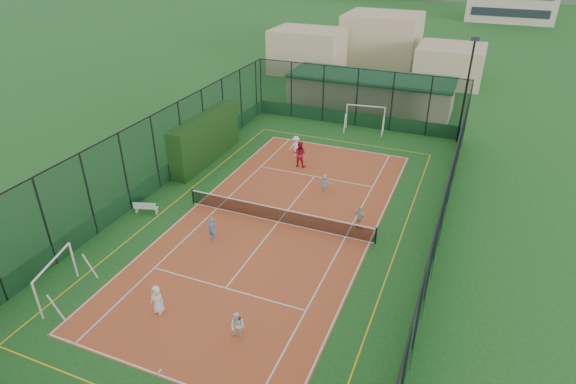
{
  "coord_description": "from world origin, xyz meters",
  "views": [
    {
      "loc": [
        9.59,
        -21.93,
        15.21
      ],
      "look_at": [
        -0.03,
        1.61,
        1.2
      ],
      "focal_mm": 30.0,
      "sensor_mm": 36.0,
      "label": 1
    }
  ],
  "objects_px": {
    "child_far_right": "(360,218)",
    "child_far_back": "(325,183)",
    "clubhouse": "(370,92)",
    "futsal_goal_near": "(57,279)",
    "floodlight_ne": "(466,92)",
    "child_near_right": "(238,326)",
    "futsal_goal_far": "(365,118)",
    "white_bench": "(146,207)",
    "child_far_left": "(296,146)",
    "child_near_left": "(157,299)",
    "child_near_mid": "(212,229)",
    "coach": "(300,154)"
  },
  "relations": [
    {
      "from": "floodlight_ne",
      "to": "child_far_right",
      "type": "height_order",
      "value": "floodlight_ne"
    },
    {
      "from": "floodlight_ne",
      "to": "white_bench",
      "type": "relative_size",
      "value": 5.82
    },
    {
      "from": "floodlight_ne",
      "to": "futsal_goal_near",
      "type": "xyz_separation_m",
      "value": [
        -15.5,
        -26.41,
        -3.13
      ]
    },
    {
      "from": "futsal_goal_near",
      "to": "futsal_goal_far",
      "type": "relative_size",
      "value": 0.94
    },
    {
      "from": "child_far_back",
      "to": "futsal_goal_far",
      "type": "bearing_deg",
      "value": -73.65
    },
    {
      "from": "child_near_mid",
      "to": "child_far_back",
      "type": "distance_m",
      "value": 8.65
    },
    {
      "from": "floodlight_ne",
      "to": "child_near_mid",
      "type": "relative_size",
      "value": 6.0
    },
    {
      "from": "floodlight_ne",
      "to": "white_bench",
      "type": "height_order",
      "value": "floodlight_ne"
    },
    {
      "from": "child_near_left",
      "to": "child_near_right",
      "type": "relative_size",
      "value": 1.04
    },
    {
      "from": "clubhouse",
      "to": "child_near_mid",
      "type": "xyz_separation_m",
      "value": [
        -2.63,
        -25.05,
        -0.88
      ]
    },
    {
      "from": "clubhouse",
      "to": "futsal_goal_near",
      "type": "relative_size",
      "value": 4.93
    },
    {
      "from": "child_far_right",
      "to": "futsal_goal_near",
      "type": "bearing_deg",
      "value": 72.5
    },
    {
      "from": "clubhouse",
      "to": "white_bench",
      "type": "bearing_deg",
      "value": -107.98
    },
    {
      "from": "clubhouse",
      "to": "child_near_mid",
      "type": "bearing_deg",
      "value": -96.0
    },
    {
      "from": "child_far_right",
      "to": "floodlight_ne",
      "type": "bearing_deg",
      "value": -76.09
    },
    {
      "from": "white_bench",
      "to": "floodlight_ne",
      "type": "bearing_deg",
      "value": 32.61
    },
    {
      "from": "child_far_back",
      "to": "child_near_left",
      "type": "bearing_deg",
      "value": 90.94
    },
    {
      "from": "child_near_mid",
      "to": "child_far_right",
      "type": "bearing_deg",
      "value": 44.48
    },
    {
      "from": "coach",
      "to": "white_bench",
      "type": "bearing_deg",
      "value": 54.76
    },
    {
      "from": "child_far_right",
      "to": "coach",
      "type": "xyz_separation_m",
      "value": [
        -6.11,
        6.35,
        0.28
      ]
    },
    {
      "from": "white_bench",
      "to": "child_far_back",
      "type": "distance_m",
      "value": 11.32
    },
    {
      "from": "child_near_right",
      "to": "floodlight_ne",
      "type": "bearing_deg",
      "value": 82.29
    },
    {
      "from": "child_far_left",
      "to": "child_near_left",
      "type": "bearing_deg",
      "value": 56.9
    },
    {
      "from": "futsal_goal_far",
      "to": "white_bench",
      "type": "bearing_deg",
      "value": -122.61
    },
    {
      "from": "floodlight_ne",
      "to": "white_bench",
      "type": "distance_m",
      "value": 25.11
    },
    {
      "from": "child_far_left",
      "to": "child_far_back",
      "type": "height_order",
      "value": "child_far_left"
    },
    {
      "from": "child_near_left",
      "to": "child_far_right",
      "type": "xyz_separation_m",
      "value": [
        6.55,
        10.15,
        -0.02
      ]
    },
    {
      "from": "futsal_goal_near",
      "to": "child_near_right",
      "type": "relative_size",
      "value": 2.26
    },
    {
      "from": "white_bench",
      "to": "child_near_left",
      "type": "bearing_deg",
      "value": -66.02
    },
    {
      "from": "coach",
      "to": "child_near_mid",
      "type": "bearing_deg",
      "value": 82.02
    },
    {
      "from": "clubhouse",
      "to": "futsal_goal_near",
      "type": "height_order",
      "value": "clubhouse"
    },
    {
      "from": "futsal_goal_far",
      "to": "child_far_back",
      "type": "xyz_separation_m",
      "value": [
        0.33,
        -11.72,
        -0.44
      ]
    },
    {
      "from": "futsal_goal_near",
      "to": "child_near_right",
      "type": "bearing_deg",
      "value": -99.56
    },
    {
      "from": "floodlight_ne",
      "to": "futsal_goal_near",
      "type": "distance_m",
      "value": 30.78
    },
    {
      "from": "floodlight_ne",
      "to": "child_near_left",
      "type": "distance_m",
      "value": 27.87
    },
    {
      "from": "child_near_left",
      "to": "futsal_goal_far",
      "type": "bearing_deg",
      "value": 85.18
    },
    {
      "from": "child_near_right",
      "to": "child_far_left",
      "type": "relative_size",
      "value": 0.86
    },
    {
      "from": "clubhouse",
      "to": "child_far_left",
      "type": "xyz_separation_m",
      "value": [
        -2.47,
        -12.85,
        -0.77
      ]
    },
    {
      "from": "floodlight_ne",
      "to": "child_far_right",
      "type": "bearing_deg",
      "value": -104.72
    },
    {
      "from": "child_near_left",
      "to": "child_far_right",
      "type": "distance_m",
      "value": 12.08
    },
    {
      "from": "white_bench",
      "to": "child_far_right",
      "type": "height_order",
      "value": "child_far_right"
    },
    {
      "from": "clubhouse",
      "to": "white_bench",
      "type": "distance_m",
      "value": 25.3
    },
    {
      "from": "floodlight_ne",
      "to": "child_near_left",
      "type": "height_order",
      "value": "floodlight_ne"
    },
    {
      "from": "floodlight_ne",
      "to": "child_near_right",
      "type": "xyz_separation_m",
      "value": [
        -6.55,
        -25.63,
        -3.43
      ]
    },
    {
      "from": "clubhouse",
      "to": "child_far_left",
      "type": "bearing_deg",
      "value": -100.89
    },
    {
      "from": "child_near_right",
      "to": "child_far_left",
      "type": "height_order",
      "value": "child_far_left"
    },
    {
      "from": "child_near_left",
      "to": "child_near_right",
      "type": "xyz_separation_m",
      "value": [
        4.05,
        -0.08,
        -0.03
      ]
    },
    {
      "from": "child_far_right",
      "to": "child_far_back",
      "type": "height_order",
      "value": "child_far_right"
    },
    {
      "from": "clubhouse",
      "to": "coach",
      "type": "xyz_separation_m",
      "value": [
        -1.55,
        -14.45,
        -0.6
      ]
    },
    {
      "from": "white_bench",
      "to": "futsal_goal_far",
      "type": "xyz_separation_m",
      "value": [
        8.8,
        18.4,
        0.66
      ]
    }
  ]
}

